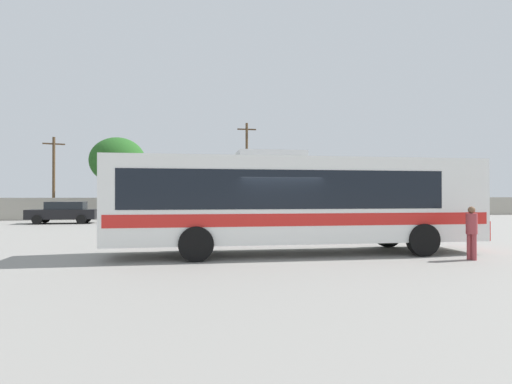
# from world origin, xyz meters

# --- Properties ---
(ground_plane) EXTENTS (300.00, 300.00, 0.00)m
(ground_plane) POSITION_xyz_m (0.00, 10.00, 0.00)
(ground_plane) COLOR gray
(perimeter_wall) EXTENTS (80.00, 0.30, 1.76)m
(perimeter_wall) POSITION_xyz_m (0.00, 23.20, 0.88)
(perimeter_wall) COLOR #9E998C
(perimeter_wall) RESTS_ON ground_plane
(coach_bus_white_red) EXTENTS (12.51, 3.34, 3.40)m
(coach_bus_white_red) POSITION_xyz_m (0.75, 0.37, 1.82)
(coach_bus_white_red) COLOR white
(coach_bus_white_red) RESTS_ON ground_plane
(attendant_by_bus_door) EXTENTS (0.42, 0.42, 1.61)m
(attendant_by_bus_door) POSITION_xyz_m (5.56, -2.15, 0.91)
(attendant_by_bus_door) COLOR #99383D
(attendant_by_bus_door) RESTS_ON ground_plane
(parked_car_leftmost_black) EXTENTS (4.57, 2.12, 1.51)m
(parked_car_leftmost_black) POSITION_xyz_m (-10.14, 18.51, 0.80)
(parked_car_leftmost_black) COLOR black
(parked_car_leftmost_black) RESTS_ON ground_plane
(parked_car_second_black) EXTENTS (4.53, 2.05, 1.44)m
(parked_car_second_black) POSITION_xyz_m (-3.91, 19.36, 0.77)
(parked_car_second_black) COLOR black
(parked_car_second_black) RESTS_ON ground_plane
(utility_pole_near) EXTENTS (1.77, 0.56, 7.06)m
(utility_pole_near) POSITION_xyz_m (-12.68, 26.81, 3.70)
(utility_pole_near) COLOR #4C3823
(utility_pole_near) RESTS_ON ground_plane
(utility_pole_far) EXTENTS (1.80, 0.24, 8.88)m
(utility_pole_far) POSITION_xyz_m (4.48, 26.54, 4.63)
(utility_pole_far) COLOR #4C3823
(utility_pole_far) RESTS_ON ground_plane
(roadside_tree_midleft) EXTENTS (5.17, 5.17, 7.46)m
(roadside_tree_midleft) POSITION_xyz_m (-7.56, 28.96, 5.25)
(roadside_tree_midleft) COLOR brown
(roadside_tree_midleft) RESTS_ON ground_plane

